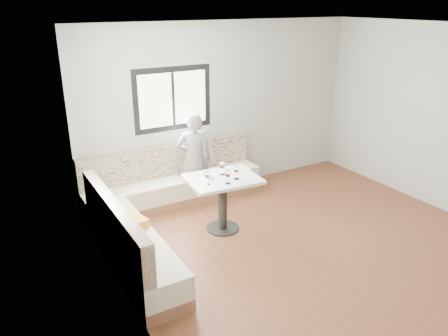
{
  "coord_description": "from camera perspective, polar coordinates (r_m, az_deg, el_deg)",
  "views": [
    {
      "loc": [
        -3.59,
        -3.7,
        3.08
      ],
      "look_at": [
        -0.72,
        1.22,
        0.89
      ],
      "focal_mm": 35.0,
      "sensor_mm": 36.0,
      "label": 1
    }
  ],
  "objects": [
    {
      "name": "banquette",
      "position": [
        6.32,
        -8.73,
        -4.98
      ],
      "size": [
        2.9,
        2.8,
        0.95
      ],
      "color": "brown",
      "rests_on": "ground"
    },
    {
      "name": "room",
      "position": [
        5.42,
        12.05,
        2.63
      ],
      "size": [
        5.01,
        5.01,
        2.81
      ],
      "color": "brown",
      "rests_on": "ground"
    },
    {
      "name": "wine_glass_b",
      "position": [
        5.77,
        0.53,
        -0.77
      ],
      "size": [
        0.09,
        0.09,
        0.2
      ],
      "color": "white",
      "rests_on": "table"
    },
    {
      "name": "olive_ramekin",
      "position": [
        6.0,
        -1.85,
        -1.16
      ],
      "size": [
        0.09,
        0.09,
        0.04
      ],
      "color": "white",
      "rests_on": "table"
    },
    {
      "name": "wine_glass_c",
      "position": [
        5.92,
        1.65,
        -0.2
      ],
      "size": [
        0.09,
        0.09,
        0.2
      ],
      "color": "white",
      "rests_on": "table"
    },
    {
      "name": "wine_glass_d",
      "position": [
        6.07,
        -0.2,
        0.35
      ],
      "size": [
        0.09,
        0.09,
        0.2
      ],
      "color": "white",
      "rests_on": "table"
    },
    {
      "name": "wine_glass_a",
      "position": [
        5.75,
        -2.16,
        -0.88
      ],
      "size": [
        0.09,
        0.09,
        0.2
      ],
      "color": "white",
      "rests_on": "table"
    },
    {
      "name": "table",
      "position": [
        6.1,
        -0.18,
        -3.0
      ],
      "size": [
        1.03,
        0.84,
        0.8
      ],
      "rotation": [
        0.0,
        0.0,
        -0.09
      ],
      "color": "black",
      "rests_on": "ground"
    },
    {
      "name": "person",
      "position": [
        6.89,
        -3.95,
        1.18
      ],
      "size": [
        0.64,
        0.55,
        1.49
      ],
      "primitive_type": "imported",
      "rotation": [
        0.0,
        0.0,
        2.72
      ],
      "color": "slate",
      "rests_on": "ground"
    }
  ]
}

